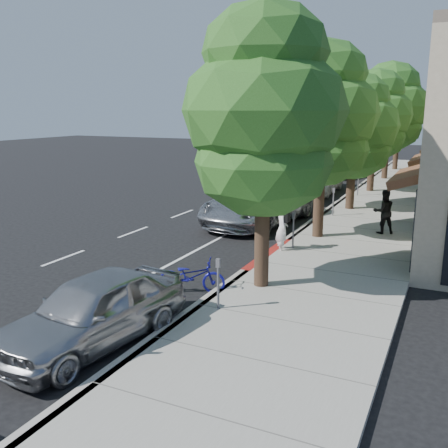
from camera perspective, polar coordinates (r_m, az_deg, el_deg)
The scene contains 18 objects.
ground at distance 16.07m, azimuth 3.81°, elevation -4.76°, with size 120.00×120.00×0.00m, color black.
sidewalk at distance 23.01m, azimuth 16.54°, elevation 0.38°, with size 4.60×56.00×0.15m, color gray.
curb at distance 23.44m, azimuth 10.99°, elevation 0.91°, with size 0.30×56.00×0.15m, color #9E998E.
curb_red_segment at distance 16.94m, azimuth 5.06°, elevation -3.58°, with size 0.32×4.00×0.15m, color maroon.
street_tree_0 at distance 13.11m, azimuth 4.60°, elevation 12.30°, with size 4.31×4.31×7.57m.
street_tree_1 at distance 18.84m, azimuth 11.20°, elevation 11.98°, with size 4.12×4.12×7.37m.
street_tree_2 at distance 24.72m, azimuth 14.63°, elevation 10.63°, with size 4.27×4.27×6.62m.
street_tree_3 at distance 30.62m, azimuth 16.84°, elevation 11.64°, with size 4.31×4.31×7.17m.
street_tree_4 at distance 36.56m, azimuth 18.35°, elevation 12.43°, with size 5.17×5.17×8.06m.
street_tree_5 at distance 42.52m, azimuth 19.36°, elevation 11.89°, with size 4.41×4.41×7.38m.
cyclist at distance 17.26m, azimuth 6.65°, elevation -0.54°, with size 0.64×0.42×1.76m, color white.
bicycle at distance 13.63m, azimuth -3.70°, elevation -5.94°, with size 0.63×1.82×0.96m, color navy.
silver_suv at distance 21.66m, azimuth 3.82°, elevation 2.33°, with size 2.94×6.38×1.77m, color #A9AAAE.
dark_sedan at distance 26.40m, azimuth 7.86°, elevation 3.87°, with size 1.59×4.56×1.50m, color black.
white_pickup at distance 30.50m, azimuth 10.64°, elevation 5.15°, with size 2.32×5.72×1.66m, color white.
dark_suv_far at distance 37.70m, azimuth 13.56°, elevation 6.33°, with size 1.72×4.27×1.45m, color black.
near_car_a at distance 10.98m, azimuth -14.73°, elevation -9.54°, with size 1.82×4.52×1.54m, color #A0A1A5.
pedestrian at distance 20.32m, azimuth 17.78°, elevation 1.36°, with size 0.83×0.65×1.72m, color black.
Camera 1 is at (5.53, -14.26, 4.91)m, focal length 40.00 mm.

